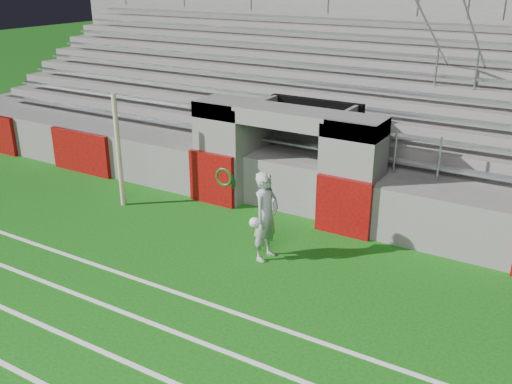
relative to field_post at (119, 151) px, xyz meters
The scene contains 5 objects.
ground 4.33m from the field_post, 24.50° to the right, with size 90.00×90.00×0.00m, color #11520D.
field_post is the anchor object (origin of this frame).
stadium_structure 7.29m from the field_post, 59.38° to the left, with size 26.00×8.48×5.42m.
goalkeeper_with_ball 4.65m from the field_post, ahead, with size 0.50×0.72×1.90m.
hose_coil 2.74m from the field_post, 27.86° to the left, with size 0.57×0.15×0.68m.
Camera 1 is at (6.16, -8.17, 5.68)m, focal length 40.00 mm.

